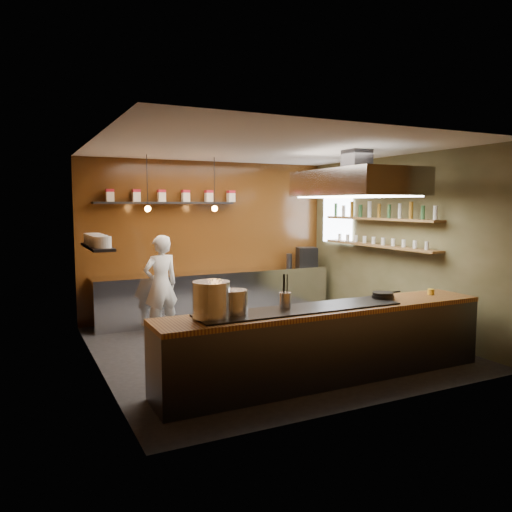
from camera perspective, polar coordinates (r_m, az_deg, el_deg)
floor at (r=7.79m, az=1.42°, el=-10.30°), size 5.00×5.00×0.00m
back_wall at (r=9.78m, az=-5.34°, el=1.95°), size 5.00×0.00×5.00m
left_wall at (r=6.73m, az=-17.77°, el=-0.13°), size 0.00×5.00×5.00m
right_wall at (r=8.94m, az=15.82°, el=1.37°), size 0.00×5.00×5.00m
ceiling at (r=7.52m, az=1.48°, el=12.22°), size 5.00×5.00×0.00m
window_pane at (r=10.21m, az=9.28°, el=4.31°), size 0.00×1.00×1.00m
prep_counter at (r=9.61m, az=-4.58°, el=-4.43°), size 4.60×0.65×0.90m
pass_counter at (r=6.34m, az=8.20°, el=-9.80°), size 4.40×0.72×0.94m
tin_shelf at (r=9.34m, az=-10.26°, el=5.99°), size 2.60×0.26×0.04m
plate_shelf at (r=7.74m, az=-17.70°, el=1.00°), size 0.30×1.40×0.04m
bottle_shelf_upper at (r=9.04m, az=13.86°, el=4.14°), size 0.26×2.80×0.04m
bottle_shelf_lower at (r=9.06m, az=13.79°, el=1.17°), size 0.26×2.80×0.04m
extractor_hood at (r=7.84m, az=11.39°, el=8.22°), size 1.20×2.00×0.72m
pendant_left at (r=8.58m, az=-12.27°, el=5.63°), size 0.10×0.10×0.95m
pendant_right at (r=8.94m, az=-4.75°, el=5.76°), size 0.10×0.10×0.95m
storage_tins at (r=9.39m, az=-9.39°, el=6.80°), size 2.43×0.13×0.22m
plate_stacks at (r=7.73m, az=-17.72°, el=1.74°), size 0.26×1.16×0.16m
bottles at (r=9.04m, az=13.88°, el=5.02°), size 0.06×2.66×0.24m
wine_glasses at (r=9.06m, az=13.80°, el=1.70°), size 0.07×2.37×0.13m
stockpot_large at (r=5.50m, az=-5.14°, el=-4.97°), size 0.43×0.43×0.40m
stockpot_small at (r=5.65m, az=-2.48°, el=-5.28°), size 0.39×0.39×0.28m
utensil_crock at (r=6.00m, az=3.35°, el=-5.07°), size 0.17×0.17×0.19m
frying_pan at (r=6.85m, az=14.32°, el=-4.35°), size 0.47×0.30×0.07m
butter_jar at (r=7.39m, az=19.36°, el=-3.88°), size 0.10×0.10×0.08m
espresso_machine at (r=10.38m, az=5.81°, el=-0.08°), size 0.48×0.47×0.39m
chef at (r=8.53m, az=-10.82°, el=-3.23°), size 0.67×0.51×1.67m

